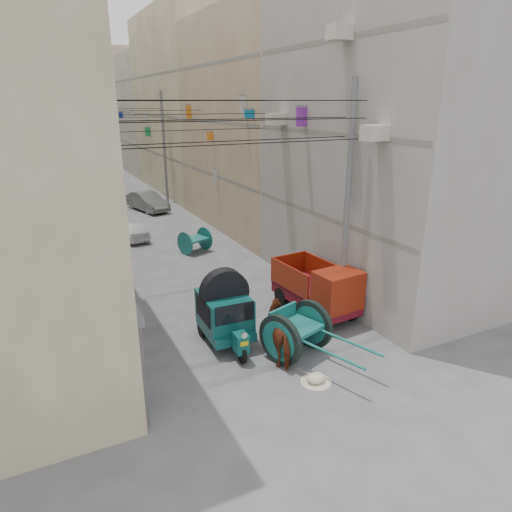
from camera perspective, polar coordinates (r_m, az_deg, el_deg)
ground at (r=10.86m, az=14.14°, el=-23.97°), size 140.00×140.00×0.00m
building_row_right at (r=42.20m, az=-7.93°, el=17.49°), size 8.00×62.00×14.00m
end_cap_building at (r=72.04m, az=-22.92°, el=16.75°), size 22.00×10.00×13.00m
shutters_left at (r=17.27m, az=-19.24°, el=-1.88°), size 0.18×14.40×2.88m
signboards at (r=28.30m, az=-14.98°, el=10.34°), size 8.22×40.52×5.67m
ac_units at (r=16.34m, az=8.54°, el=19.13°), size 0.70×6.55×3.35m
utility_poles at (r=23.72m, az=-12.68°, el=10.38°), size 7.40×22.20×8.00m
overhead_cables at (r=20.98m, az=-11.40°, el=17.03°), size 7.40×22.52×1.12m
auto_rickshaw at (r=14.33m, az=-3.91°, el=-6.78°), size 1.59×2.69×1.87m
tonga_cart at (r=13.77m, az=5.10°, el=-9.33°), size 2.31×3.65×1.54m
mini_truck at (r=16.21m, az=8.28°, el=-4.48°), size 1.82×3.57×1.94m
second_cart at (r=23.23m, az=-7.64°, el=1.97°), size 1.66×1.56×1.18m
feed_sack at (r=12.95m, az=7.51°, el=-14.89°), size 0.53×0.42×0.26m
horse at (r=13.65m, az=3.19°, el=-9.63°), size 1.02×1.94×1.58m
distant_car_white at (r=26.17m, az=-15.31°, el=3.16°), size 1.61×3.25×1.07m
distant_car_grey at (r=32.94m, az=-13.41°, el=6.66°), size 2.36×4.20×1.31m
distant_car_green at (r=42.54m, az=-17.90°, el=8.90°), size 2.92×4.71×1.28m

